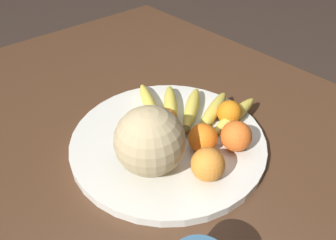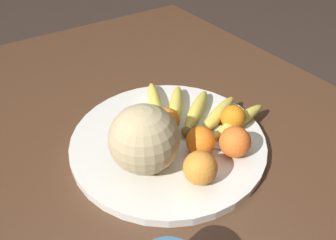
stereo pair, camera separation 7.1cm
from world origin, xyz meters
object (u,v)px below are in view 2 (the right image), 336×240
fruit_bowl (168,140)px  orange_back_left (235,142)px  orange_mid_center (200,168)px  orange_back_right (233,117)px  orange_front_right (166,121)px  kitchen_table (175,166)px  produce_tag (220,137)px  orange_front_left (201,141)px  banana_bunch (195,111)px  melon (144,139)px

fruit_bowl → orange_back_left: (-0.12, -0.09, 0.04)m
orange_mid_center → orange_back_right: 0.18m
orange_back_left → fruit_bowl: bearing=35.5°
orange_front_right → orange_mid_center: (-0.16, 0.03, 0.00)m
kitchen_table → produce_tag: size_ratio=18.95×
orange_front_left → orange_back_left: size_ratio=0.95×
orange_back_left → orange_mid_center: bearing=99.1°
banana_bunch → orange_front_right: 0.09m
kitchen_table → melon: bearing=112.6°
orange_mid_center → orange_back_right: bearing=-62.8°
orange_back_left → produce_tag: orange_back_left is taller
fruit_bowl → produce_tag: bearing=-124.7°
orange_front_left → orange_front_right: size_ratio=1.04×
orange_front_right → produce_tag: bearing=-135.2°
orange_front_right → orange_back_right: orange_front_right is taller
melon → produce_tag: (-0.02, -0.18, -0.07)m
fruit_bowl → melon: size_ratio=3.15×
produce_tag → orange_back_left: bearing=-142.8°
kitchen_table → orange_front_right: 0.14m
orange_back_left → orange_back_right: bearing=-40.8°
orange_back_right → produce_tag: 0.06m
melon → orange_back_right: melon is taller
kitchen_table → orange_front_right: bearing=27.2°
orange_front_left → produce_tag: bearing=-80.9°
banana_bunch → orange_front_left: bearing=-159.5°
orange_front_left → orange_mid_center: bearing=140.8°
produce_tag → banana_bunch: bearing=45.4°
fruit_bowl → orange_front_left: size_ratio=6.99×
orange_front_left → produce_tag: 0.07m
melon → orange_back_left: melon is taller
orange_mid_center → orange_back_left: bearing=-80.9°
orange_back_right → produce_tag: bearing=104.5°
orange_front_right → orange_back_left: size_ratio=0.91×
banana_bunch → orange_back_left: 0.15m
fruit_bowl → orange_back_left: size_ratio=6.61×
banana_bunch → orange_mid_center: bearing=-161.8°
fruit_bowl → orange_front_left: (-0.08, -0.03, 0.04)m
banana_bunch → orange_front_left: (-0.10, 0.07, 0.01)m
banana_bunch → orange_back_right: size_ratio=4.92×
orange_front_right → orange_back_right: bearing=-119.0°
kitchen_table → melon: melon is taller
fruit_bowl → banana_bunch: size_ratio=1.54×
melon → orange_front_left: bearing=-105.9°
orange_front_left → orange_back_right: orange_front_left is taller
orange_front_left → orange_front_right: (0.10, 0.02, -0.00)m
kitchen_table → banana_bunch: size_ratio=5.28×
fruit_bowl → orange_back_right: (-0.05, -0.14, 0.04)m
fruit_bowl → banana_bunch: 0.11m
kitchen_table → melon: (-0.04, 0.10, 0.17)m
orange_front_left → orange_back_right: (0.02, -0.11, -0.00)m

